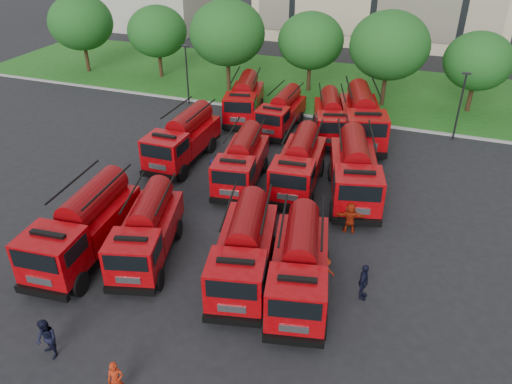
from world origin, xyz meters
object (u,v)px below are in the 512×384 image
fire_truck_10 (331,118)px  firefighter_1 (52,356)px  fire_truck_11 (362,117)px  fire_truck_5 (242,161)px  firefighter_3 (323,284)px  fire_truck_9 (281,112)px  firefighter_5 (349,231)px  fire_truck_4 (183,138)px  firefighter_4 (215,186)px  fire_truck_8 (244,99)px  firefighter_2 (361,297)px  fire_truck_2 (244,250)px  fire_truck_7 (354,171)px  fire_truck_6 (299,163)px  fire_truck_0 (84,226)px  fire_truck_1 (147,231)px  fire_truck_3 (300,265)px

fire_truck_10 → firefighter_1: bearing=-118.7°
fire_truck_11 → fire_truck_5: bearing=-138.8°
fire_truck_10 → firefighter_3: size_ratio=4.67×
fire_truck_9 → firefighter_5: size_ratio=3.54×
fire_truck_4 → firefighter_4: size_ratio=3.75×
fire_truck_8 → firefighter_2: (12.77, -18.27, -1.60)m
fire_truck_2 → fire_truck_10: size_ratio=1.05×
firefighter_3 → fire_truck_5: bearing=-60.4°
fire_truck_5 → fire_truck_7: fire_truck_7 is taller
fire_truck_4 → fire_truck_11: size_ratio=0.86×
fire_truck_9 → firefighter_5: 14.33m
fire_truck_5 → fire_truck_6: bearing=3.8°
fire_truck_6 → fire_truck_11: size_ratio=0.86×
fire_truck_9 → fire_truck_10: (3.87, -0.02, 0.08)m
fire_truck_5 → fire_truck_7: bearing=-2.8°
fire_truck_11 → firefighter_4: 12.62m
fire_truck_5 → firefighter_2: fire_truck_5 is taller
fire_truck_6 → firefighter_5: bearing=-49.4°
fire_truck_0 → fire_truck_4: bearing=86.5°
fire_truck_0 → firefighter_1: 6.77m
firefighter_1 → fire_truck_6: bearing=94.7°
firefighter_2 → fire_truck_7: bearing=16.6°
fire_truck_6 → fire_truck_10: size_ratio=1.02×
fire_truck_1 → fire_truck_10: fire_truck_10 is taller
fire_truck_1 → fire_truck_7: size_ratio=0.88×
fire_truck_4 → fire_truck_2: bearing=-50.5°
fire_truck_9 → firefighter_2: 19.38m
fire_truck_0 → fire_truck_8: bearing=82.8°
fire_truck_9 → firefighter_2: bearing=-60.4°
fire_truck_2 → firefighter_4: (-4.93, 7.45, -1.62)m
fire_truck_3 → fire_truck_5: bearing=113.0°
fire_truck_9 → firefighter_2: fire_truck_9 is taller
fire_truck_5 → fire_truck_4: bearing=153.4°
fire_truck_11 → firefighter_2: 17.46m
fire_truck_0 → fire_truck_9: size_ratio=1.20×
fire_truck_10 → firefighter_2: size_ratio=3.89×
firefighter_3 → firefighter_4: firefighter_4 is taller
fire_truck_3 → fire_truck_0: bearing=172.3°
firefighter_1 → firefighter_2: firefighter_1 is taller
fire_truck_3 → fire_truck_1: bearing=166.9°
fire_truck_9 → firefighter_3: 18.30m
fire_truck_1 → firefighter_5: size_ratio=3.88×
fire_truck_6 → firefighter_3: bearing=-72.1°
fire_truck_2 → firefighter_5: (3.93, 5.45, -1.62)m
firefighter_2 → fire_truck_2: bearing=98.2°
fire_truck_1 → fire_truck_9: size_ratio=1.10×
firefighter_1 → fire_truck_2: bearing=75.5°
fire_truck_10 → fire_truck_3: bearing=-97.7°
fire_truck_3 → firefighter_4: size_ratio=3.81×
fire_truck_5 → fire_truck_8: 10.93m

